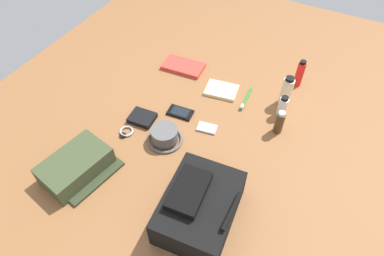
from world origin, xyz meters
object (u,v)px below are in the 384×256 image
object	(u,v)px
toiletry_pouch	(77,166)
lotion_bottle	(286,91)
media_player	(207,128)
wristwatch	(126,132)
sunscreen_spray	(300,74)
wallet	(142,118)
notepad	(222,90)
toothpaste_tube	(283,106)
backpack	(199,207)
paperback_novel	(183,66)
toothbrush	(246,99)
cell_phone	(180,112)
bucket_hat	(165,136)
cologne_bottle	(279,122)

from	to	relation	value
toiletry_pouch	lotion_bottle	bearing A→B (deg)	141.89
media_player	wristwatch	bearing A→B (deg)	-58.49
toiletry_pouch	sunscreen_spray	world-z (taller)	sunscreen_spray
wallet	notepad	distance (m)	0.41
toothpaste_tube	wallet	world-z (taller)	toothpaste_tube
lotion_bottle	media_player	size ratio (longest dim) A/B	1.64
toothpaste_tube	wristwatch	distance (m)	0.70
sunscreen_spray	wristwatch	xyz separation A→B (m)	(0.65, -0.56, -0.06)
toothpaste_tube	backpack	bearing A→B (deg)	-9.48
lotion_bottle	wallet	world-z (taller)	lotion_bottle
media_player	notepad	xyz separation A→B (m)	(-0.25, -0.04, 0.00)
toiletry_pouch	wristwatch	distance (m)	0.26
paperback_novel	backpack	bearing A→B (deg)	32.52
toiletry_pouch	lotion_bottle	xyz separation A→B (m)	(-0.75, 0.59, 0.03)
toothbrush	lotion_bottle	bearing A→B (deg)	113.24
lotion_bottle	cell_phone	world-z (taller)	lotion_bottle
backpack	sunscreen_spray	distance (m)	0.85
media_player	toiletry_pouch	bearing A→B (deg)	-38.12
backpack	paperback_novel	bearing A→B (deg)	-147.48
sunscreen_spray	paperback_novel	distance (m)	0.58
toiletry_pouch	toothbrush	size ratio (longest dim) A/B	1.68
cell_phone	toothbrush	distance (m)	0.32
paperback_novel	wallet	size ratio (longest dim) A/B	1.98
sunscreen_spray	paperback_novel	xyz separation A→B (m)	(0.14, -0.56, -0.06)
sunscreen_spray	notepad	bearing A→B (deg)	-54.61
bucket_hat	toothbrush	world-z (taller)	bucket_hat
cell_phone	notepad	distance (m)	0.25
toothpaste_tube	paperback_novel	world-z (taller)	toothpaste_tube
wristwatch	notepad	bearing A→B (deg)	149.21
notepad	paperback_novel	bearing A→B (deg)	-115.00
sunscreen_spray	toothbrush	bearing A→B (deg)	-39.07
paperback_novel	notepad	world-z (taller)	paperback_novel
backpack	cell_phone	distance (m)	0.51
wallet	notepad	bearing A→B (deg)	139.91
cell_phone	media_player	xyz separation A→B (m)	(0.03, 0.15, -0.00)
toothpaste_tube	media_player	world-z (taller)	toothpaste_tube
wristwatch	cologne_bottle	bearing A→B (deg)	118.65
bucket_hat	toothbrush	xyz separation A→B (m)	(-0.38, 0.21, -0.02)
backpack	lotion_bottle	size ratio (longest dim) A/B	2.21
sunscreen_spray	wallet	bearing A→B (deg)	-44.55
backpack	lotion_bottle	distance (m)	0.70
wallet	notepad	xyz separation A→B (m)	(-0.33, 0.24, -0.00)
media_player	wallet	xyz separation A→B (m)	(0.09, -0.28, 0.01)
lotion_bottle	cologne_bottle	xyz separation A→B (m)	(0.18, 0.03, -0.02)
wristwatch	paperback_novel	bearing A→B (deg)	179.36
toiletry_pouch	lotion_bottle	world-z (taller)	lotion_bottle
paperback_novel	cologne_bottle	bearing A→B (deg)	71.40
paperback_novel	lotion_bottle	bearing A→B (deg)	89.17
paperback_novel	wallet	distance (m)	0.41
notepad	lotion_bottle	bearing A→B (deg)	93.85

